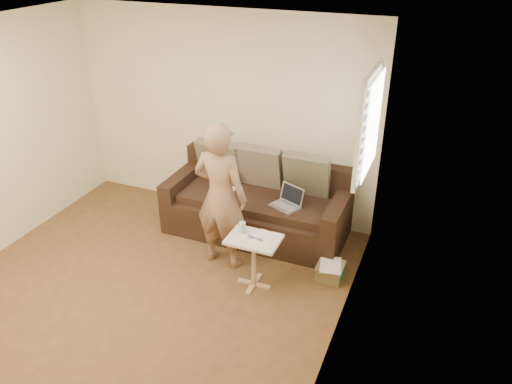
# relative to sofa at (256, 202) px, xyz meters

# --- Properties ---
(floor) EXTENTS (4.50, 4.50, 0.00)m
(floor) POSITION_rel_sofa_xyz_m (-0.65, -1.77, -0.42)
(floor) COLOR #533A1E
(floor) RESTS_ON ground
(ceiling) EXTENTS (4.50, 4.50, 0.00)m
(ceiling) POSITION_rel_sofa_xyz_m (-0.65, -1.77, 2.18)
(ceiling) COLOR white
(ceiling) RESTS_ON wall_back
(wall_back) EXTENTS (4.00, 0.00, 4.00)m
(wall_back) POSITION_rel_sofa_xyz_m (-0.65, 0.48, 0.87)
(wall_back) COLOR beige
(wall_back) RESTS_ON ground
(wall_right) EXTENTS (0.00, 4.50, 4.50)m
(wall_right) POSITION_rel_sofa_xyz_m (1.35, -1.77, 0.87)
(wall_right) COLOR beige
(wall_right) RESTS_ON ground
(window_blinds) EXTENTS (0.12, 0.88, 1.08)m
(window_blinds) POSITION_rel_sofa_xyz_m (1.30, -0.27, 1.28)
(window_blinds) COLOR white
(window_blinds) RESTS_ON wall_right
(sofa) EXTENTS (2.20, 0.95, 0.85)m
(sofa) POSITION_rel_sofa_xyz_m (0.00, 0.00, 0.00)
(sofa) COLOR black
(sofa) RESTS_ON ground
(pillow_left) EXTENTS (0.55, 0.29, 0.57)m
(pillow_left) POSITION_rel_sofa_xyz_m (-0.60, 0.23, 0.37)
(pillow_left) COLOR brown
(pillow_left) RESTS_ON sofa
(pillow_mid) EXTENTS (0.55, 0.27, 0.57)m
(pillow_mid) POSITION_rel_sofa_xyz_m (-0.05, 0.25, 0.37)
(pillow_mid) COLOR brown
(pillow_mid) RESTS_ON sofa
(pillow_right) EXTENTS (0.55, 0.28, 0.57)m
(pillow_right) POSITION_rel_sofa_xyz_m (0.55, 0.24, 0.37)
(pillow_right) COLOR brown
(pillow_right) RESTS_ON sofa
(laptop_silver) EXTENTS (0.40, 0.35, 0.22)m
(laptop_silver) POSITION_rel_sofa_xyz_m (0.41, -0.15, 0.10)
(laptop_silver) COLOR #B7BABC
(laptop_silver) RESTS_ON sofa
(laptop_white) EXTENTS (0.36, 0.30, 0.23)m
(laptop_white) POSITION_rel_sofa_xyz_m (-0.43, -0.07, 0.10)
(laptop_white) COLOR white
(laptop_white) RESTS_ON sofa
(person) EXTENTS (0.64, 0.45, 1.69)m
(person) POSITION_rel_sofa_xyz_m (-0.12, -0.73, 0.42)
(person) COLOR #835B47
(person) RESTS_ON ground
(side_table) EXTENTS (0.54, 0.38, 0.59)m
(side_table) POSITION_rel_sofa_xyz_m (0.37, -0.99, -0.13)
(side_table) COLOR silver
(side_table) RESTS_ON ground
(drinking_glass) EXTENTS (0.07, 0.07, 0.12)m
(drinking_glass) POSITION_rel_sofa_xyz_m (0.22, -0.93, 0.23)
(drinking_glass) COLOR silver
(drinking_glass) RESTS_ON side_table
(scissors) EXTENTS (0.20, 0.14, 0.02)m
(scissors) POSITION_rel_sofa_xyz_m (0.39, -1.00, 0.18)
(scissors) COLOR silver
(scissors) RESTS_ON side_table
(paper_on_table) EXTENTS (0.25, 0.33, 0.00)m
(paper_on_table) POSITION_rel_sofa_xyz_m (0.46, -0.96, 0.17)
(paper_on_table) COLOR white
(paper_on_table) RESTS_ON side_table
(striped_box) EXTENTS (0.29, 0.29, 0.18)m
(striped_box) POSITION_rel_sofa_xyz_m (1.10, -0.58, -0.33)
(striped_box) COLOR #C34C1D
(striped_box) RESTS_ON ground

